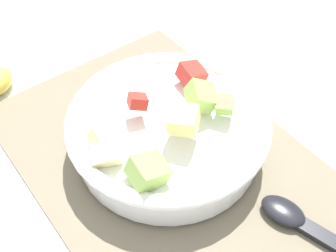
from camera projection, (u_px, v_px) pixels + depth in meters
ground_plane at (168, 162)px, 0.60m from camera, size 2.40×2.40×0.00m
placemat at (168, 161)px, 0.59m from camera, size 0.49×0.34×0.01m
salad_bowl at (168, 130)px, 0.58m from camera, size 0.27×0.27×0.11m
serving_spoon at (318, 232)px, 0.51m from camera, size 0.22×0.08×0.01m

